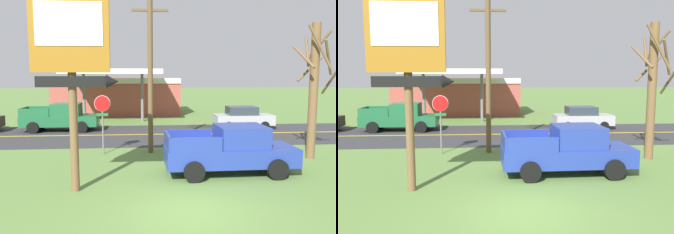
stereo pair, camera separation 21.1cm
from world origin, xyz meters
The scene contains 11 objects.
ground_plane centered at (0.00, 0.00, 0.00)m, with size 180.00×180.00×0.00m, color #5B7F3D.
road_asphalt centered at (0.00, 13.00, 0.01)m, with size 140.00×8.00×0.02m, color #333335.
road_centre_line centered at (0.00, 13.00, 0.02)m, with size 126.00×0.20×0.01m, color gold.
motel_sign centered at (-3.62, 2.02, 4.61)m, with size 2.82×0.54×6.84m.
stop_sign centered at (-3.29, 7.65, 2.03)m, with size 0.80×0.08×2.95m.
utility_pole centered at (-0.90, 7.86, 4.51)m, with size 1.99×0.26×8.40m.
bare_tree centered at (6.68, 5.96, 3.41)m, with size 1.86×1.84×6.34m.
gas_station centered at (-3.64, 25.07, 1.94)m, with size 12.00×11.50×4.40m.
pickup_blue_parked_on_lawn centered at (2.20, 3.77, 0.96)m, with size 5.24×2.33×1.96m.
pickup_green_on_road centered at (-6.95, 15.00, 0.96)m, with size 5.20×2.24×1.96m.
car_silver_near_lane centered at (6.09, 15.00, 0.83)m, with size 4.20×2.00×1.64m.
Camera 1 is at (-1.43, -9.61, 4.03)m, focal length 37.01 mm.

